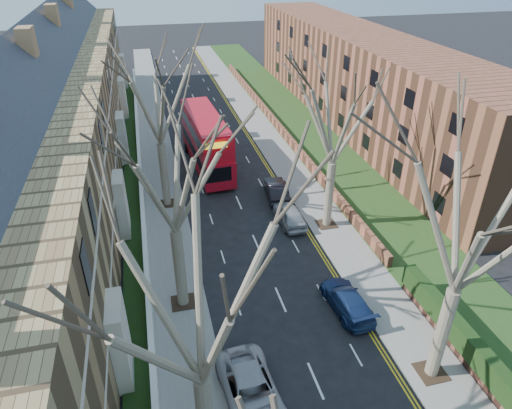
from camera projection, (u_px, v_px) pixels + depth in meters
pavement_left at (156, 152)px, 46.20m from camera, size 3.00×102.00×0.12m
pavement_right at (270, 141)px, 48.70m from camera, size 3.00×102.00×0.12m
terrace_left at (54, 137)px, 35.15m from camera, size 9.70×78.00×13.60m
flats_right at (358, 78)px, 51.96m from camera, size 13.97×54.00×10.00m
front_wall_left at (141, 184)px, 38.87m from camera, size 0.30×78.00×1.00m
grass_verge_right at (310, 136)px, 49.59m from camera, size 6.00×102.00×0.06m
tree_left_mid at (194, 288)px, 13.81m from camera, size 10.50×10.50×14.71m
tree_left_far at (168, 162)px, 22.36m from camera, size 10.15×10.15×14.22m
tree_left_dist at (155, 89)px, 32.25m from camera, size 10.50×10.50×14.71m
tree_right_mid at (477, 209)px, 17.86m from camera, size 10.50×10.50×14.71m
tree_right_far at (337, 107)px, 29.76m from camera, size 10.15×10.15×14.22m
double_decker_bus at (206, 142)px, 42.26m from camera, size 3.45×11.94×4.91m
car_left_far at (251, 392)px, 20.90m from camera, size 2.78×5.46×1.48m
car_right_near at (347, 300)px, 26.34m from camera, size 2.11×4.64×1.32m
car_right_mid at (290, 215)px, 34.39m from camera, size 1.75×4.25×1.44m
car_right_far at (276, 190)px, 37.78m from camera, size 2.08×4.65×1.48m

